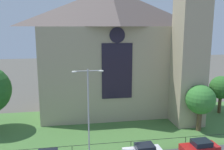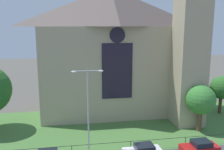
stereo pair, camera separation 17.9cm
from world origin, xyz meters
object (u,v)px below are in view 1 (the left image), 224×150
(parked_car_red, at_px, (200,147))
(tree_right_far, at_px, (221,88))
(church_building, at_px, (116,50))
(streetlamp_near, at_px, (88,103))
(tree_right_near, at_px, (200,100))

(parked_car_red, bearing_deg, tree_right_far, -132.30)
(church_building, bearing_deg, tree_right_far, -14.18)
(church_building, distance_m, streetlamp_near, 15.89)
(tree_right_far, height_order, parked_car_red, tree_right_far)
(tree_right_near, xyz_separation_m, parked_car_red, (-3.01, -5.85, -3.60))
(church_building, relative_size, tree_right_near, 4.07)
(church_building, distance_m, tree_right_far, 18.15)
(church_building, relative_size, parked_car_red, 6.08)
(streetlamp_near, bearing_deg, tree_right_near, 14.75)
(church_building, height_order, parked_car_red, church_building)
(church_building, xyz_separation_m, parked_car_red, (6.69, -16.08, -9.53))
(parked_car_red, bearing_deg, tree_right_near, -119.72)
(tree_right_far, xyz_separation_m, parked_car_red, (-9.91, -11.89, -3.50))
(tree_right_near, relative_size, parked_car_red, 1.49)
(parked_car_red, bearing_deg, streetlamp_near, -11.00)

